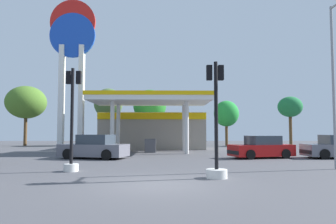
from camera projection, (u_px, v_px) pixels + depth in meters
The scene contains 13 objects.
ground_plane at pixel (157, 184), 10.19m from camera, with size 90.00×90.00×0.00m, color #47474C.
gas_station at pixel (153, 127), 30.45m from camera, with size 10.00×11.72×4.69m.
station_pole_sign at pixel (72, 55), 25.69m from camera, with size 3.74×0.56×12.65m.
car_0 at pixel (261, 148), 20.14m from camera, with size 4.30×2.61×1.44m.
car_1 at pixel (94, 148), 19.80m from camera, with size 4.55×2.82×1.52m.
traffic_signal_0 at pixel (72, 130), 13.58m from camera, with size 0.65×0.67×4.50m.
traffic_signal_1 at pixel (216, 140), 11.63m from camera, with size 0.78×0.78×4.35m.
tree_0 at pixel (26, 102), 37.19m from camera, with size 4.69×4.69×7.11m.
tree_1 at pixel (108, 104), 38.02m from camera, with size 3.46×3.46×6.93m.
tree_2 at pixel (150, 106), 35.16m from camera, with size 3.70×3.70×6.40m.
tree_3 at pixel (226, 114), 36.81m from camera, with size 2.92×2.92×5.32m.
tree_4 at pixel (290, 107), 36.90m from camera, with size 2.84×2.84×5.83m.
corner_streetlamp at pixel (335, 70), 14.32m from camera, with size 0.24×1.48×7.61m.
Camera 1 is at (0.21, -10.32, 1.74)m, focal length 33.36 mm.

